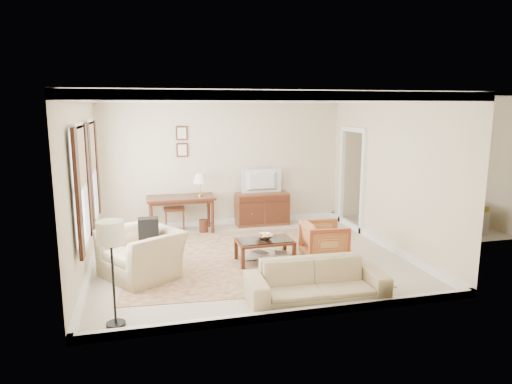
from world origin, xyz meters
name	(u,v)px	position (x,y,z in m)	size (l,w,h in m)	color
room_shell	(249,120)	(0.00, 0.00, 2.47)	(5.51, 5.01, 2.91)	beige
annex_bedroom	(429,212)	(4.49, 1.15, 0.34)	(3.00, 2.70, 2.90)	beige
window_front	(81,187)	(-2.70, -0.70, 1.55)	(0.12, 1.56, 1.80)	#CCB284
window_rear	(91,171)	(-2.70, 0.90, 1.55)	(0.12, 1.56, 1.80)	#CCB284
doorway	(352,180)	(2.71, 1.50, 1.08)	(0.10, 1.12, 2.25)	white
rug	(246,258)	(-0.07, 0.01, 0.01)	(4.11, 3.52, 0.01)	maroon
writing_desk	(181,202)	(-1.03, 2.04, 0.68)	(1.44, 0.72, 0.79)	#492114
desk_chair	(174,205)	(-1.16, 2.39, 0.53)	(0.45, 0.45, 1.05)	brown
desk_lamp	(200,184)	(-0.61, 2.04, 1.04)	(0.32, 0.32, 0.50)	silver
framed_prints	(182,141)	(-0.93, 2.47, 1.94)	(0.25, 0.04, 0.68)	#492114
sideboard	(262,209)	(0.83, 2.24, 0.37)	(1.21, 0.47, 0.74)	brown
tv	(262,174)	(0.83, 2.22, 1.19)	(0.90, 0.52, 0.12)	black
coffee_table	(265,245)	(0.21, -0.28, 0.31)	(0.99, 0.59, 0.41)	#492114
fruit_bowl	(264,236)	(0.22, -0.23, 0.47)	(0.42, 0.42, 0.10)	silver
book_a	(255,254)	(0.03, -0.28, 0.16)	(0.28, 0.04, 0.38)	brown
book_b	(275,253)	(0.38, -0.33, 0.16)	(0.28, 0.03, 0.38)	brown
striped_armchair	(324,239)	(1.27, -0.42, 0.38)	(0.73, 0.69, 0.75)	#953920
club_armchair	(141,245)	(-1.88, -0.46, 0.52)	(1.18, 0.77, 1.03)	#C3B484
backpack	(148,229)	(-1.76, -0.41, 0.77)	(0.32, 0.22, 0.40)	black
sofa	(316,275)	(0.48, -2.03, 0.38)	(1.95, 0.57, 0.76)	#C3B484
floor_lamp	(111,240)	(-2.22, -2.11, 1.11)	(0.33, 0.33, 1.35)	black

